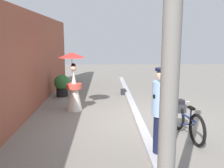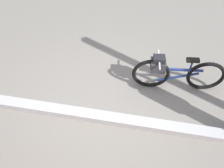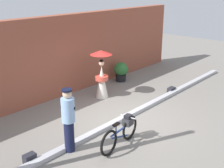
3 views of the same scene
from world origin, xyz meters
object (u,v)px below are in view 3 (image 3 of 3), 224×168
at_px(potted_plant_by_door, 121,71).
at_px(backpack_spare, 30,158).
at_px(bicycle_near_officer, 121,132).
at_px(person_with_parasol, 102,74).
at_px(backpack_on_pavement, 171,90).
at_px(person_officer, 68,119).

relative_size(potted_plant_by_door, backpack_spare, 2.85).
relative_size(bicycle_near_officer, potted_plant_by_door, 1.97).
bearing_deg(bicycle_near_officer, person_with_parasol, 52.23).
bearing_deg(backpack_on_pavement, person_with_parasol, 141.93).
height_order(person_officer, backpack_on_pavement, person_officer).
xyz_separation_m(bicycle_near_officer, backpack_on_pavement, (4.38, 1.09, -0.30)).
relative_size(backpack_on_pavement, backpack_spare, 1.10).
distance_m(bicycle_near_officer, person_with_parasol, 3.60).
height_order(backpack_on_pavement, backpack_spare, backpack_spare).
bearing_deg(bicycle_near_officer, backpack_spare, 151.21).
xyz_separation_m(person_with_parasol, backpack_on_pavement, (2.20, -1.72, -0.82)).
bearing_deg(person_with_parasol, backpack_on_pavement, -38.07).
distance_m(person_with_parasol, backpack_spare, 4.66).
relative_size(person_officer, person_with_parasol, 0.95).
bearing_deg(backpack_spare, person_with_parasol, 21.34).
distance_m(bicycle_near_officer, backpack_spare, 2.40).
relative_size(bicycle_near_officer, person_with_parasol, 0.93).
bearing_deg(person_officer, person_with_parasol, 31.28).
bearing_deg(person_with_parasol, potted_plant_by_door, 19.35).
bearing_deg(person_officer, bicycle_near_officer, -37.14).
relative_size(person_with_parasol, backpack_spare, 6.06).
height_order(bicycle_near_officer, backpack_on_pavement, bicycle_near_officer).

